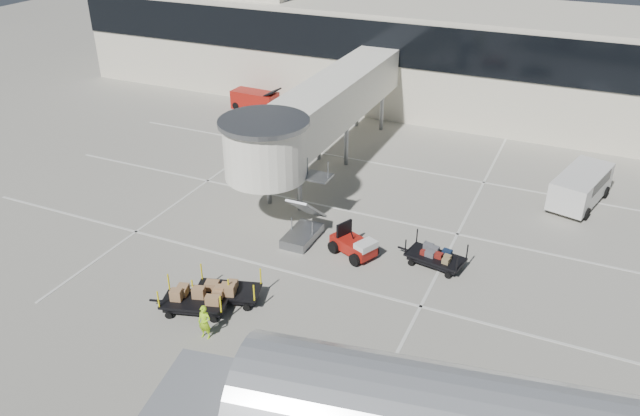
{
  "coord_description": "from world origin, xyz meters",
  "views": [
    {
      "loc": [
        11.22,
        -20.45,
        17.25
      ],
      "look_at": [
        -0.48,
        5.27,
        2.0
      ],
      "focal_mm": 35.0,
      "sensor_mm": 36.0,
      "label": 1
    }
  ],
  "objects_px": {
    "baggage_tug": "(354,245)",
    "ground_worker": "(205,322)",
    "belt_loader": "(255,100)",
    "suitcase_cart": "(435,257)",
    "box_cart_far": "(228,291)",
    "minivan": "(582,184)",
    "box_cart_near": "(196,300)"
  },
  "relations": [
    {
      "from": "box_cart_near",
      "to": "box_cart_far",
      "type": "height_order",
      "value": "box_cart_far"
    },
    {
      "from": "baggage_tug",
      "to": "belt_loader",
      "type": "bearing_deg",
      "value": 156.5
    },
    {
      "from": "baggage_tug",
      "to": "suitcase_cart",
      "type": "xyz_separation_m",
      "value": [
        3.99,
        0.74,
        -0.09
      ]
    },
    {
      "from": "box_cart_far",
      "to": "minivan",
      "type": "relative_size",
      "value": 0.66
    },
    {
      "from": "box_cart_near",
      "to": "minivan",
      "type": "distance_m",
      "value": 23.27
    },
    {
      "from": "box_cart_far",
      "to": "ground_worker",
      "type": "distance_m",
      "value": 2.65
    },
    {
      "from": "suitcase_cart",
      "to": "belt_loader",
      "type": "bearing_deg",
      "value": 149.36
    },
    {
      "from": "baggage_tug",
      "to": "ground_worker",
      "type": "relative_size",
      "value": 1.7
    },
    {
      "from": "box_cart_near",
      "to": "box_cart_far",
      "type": "xyz_separation_m",
      "value": [
        0.91,
        1.2,
        -0.03
      ]
    },
    {
      "from": "baggage_tug",
      "to": "box_cart_near",
      "type": "height_order",
      "value": "baggage_tug"
    },
    {
      "from": "baggage_tug",
      "to": "box_cart_far",
      "type": "relative_size",
      "value": 0.73
    },
    {
      "from": "box_cart_far",
      "to": "belt_loader",
      "type": "bearing_deg",
      "value": 100.36
    },
    {
      "from": "suitcase_cart",
      "to": "box_cart_near",
      "type": "bearing_deg",
      "value": -128.16
    },
    {
      "from": "ground_worker",
      "to": "minivan",
      "type": "height_order",
      "value": "minivan"
    },
    {
      "from": "belt_loader",
      "to": "suitcase_cart",
      "type": "bearing_deg",
      "value": -37.64
    },
    {
      "from": "box_cart_far",
      "to": "baggage_tug",
      "type": "bearing_deg",
      "value": 40.94
    },
    {
      "from": "box_cart_near",
      "to": "belt_loader",
      "type": "relative_size",
      "value": 0.88
    },
    {
      "from": "ground_worker",
      "to": "belt_loader",
      "type": "distance_m",
      "value": 28.66
    },
    {
      "from": "ground_worker",
      "to": "baggage_tug",
      "type": "bearing_deg",
      "value": 64.86
    },
    {
      "from": "minivan",
      "to": "belt_loader",
      "type": "xyz_separation_m",
      "value": [
        -25.6,
        6.44,
        -0.43
      ]
    },
    {
      "from": "box_cart_far",
      "to": "minivan",
      "type": "height_order",
      "value": "minivan"
    },
    {
      "from": "box_cart_near",
      "to": "ground_worker",
      "type": "distance_m",
      "value": 1.99
    },
    {
      "from": "suitcase_cart",
      "to": "baggage_tug",
      "type": "bearing_deg",
      "value": -159.98
    },
    {
      "from": "belt_loader",
      "to": "box_cart_near",
      "type": "bearing_deg",
      "value": -63.38
    },
    {
      "from": "box_cart_far",
      "to": "ground_worker",
      "type": "height_order",
      "value": "ground_worker"
    },
    {
      "from": "baggage_tug",
      "to": "minivan",
      "type": "xyz_separation_m",
      "value": [
        9.97,
        10.88,
        0.6
      ]
    },
    {
      "from": "suitcase_cart",
      "to": "minivan",
      "type": "distance_m",
      "value": 11.8
    },
    {
      "from": "suitcase_cart",
      "to": "belt_loader",
      "type": "relative_size",
      "value": 0.86
    },
    {
      "from": "baggage_tug",
      "to": "minivan",
      "type": "height_order",
      "value": "minivan"
    },
    {
      "from": "ground_worker",
      "to": "minivan",
      "type": "xyz_separation_m",
      "value": [
        13.26,
        19.43,
        0.39
      ]
    },
    {
      "from": "baggage_tug",
      "to": "box_cart_far",
      "type": "bearing_deg",
      "value": -98.04
    },
    {
      "from": "baggage_tug",
      "to": "suitcase_cart",
      "type": "relative_size",
      "value": 0.76
    }
  ]
}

